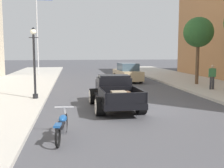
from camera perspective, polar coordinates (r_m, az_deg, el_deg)
The scene contains 8 objects.
ground_plane at distance 13.34m, azimuth 5.31°, elevation -5.05°, with size 140.00×140.00×0.00m, color #47474C.
hotrod_truck_black at distance 13.41m, azimuth 0.43°, elevation -1.69°, with size 2.29×4.98×1.58m.
motorcycle_parked at distance 8.81m, azimuth -10.24°, elevation -8.43°, with size 0.62×2.11×0.93m.
car_background_tan at distance 24.71m, azimuth 3.21°, elevation 2.26°, with size 2.10×4.41×1.65m.
pedestrian_sidewalk_right at distance 19.82m, azimuth 19.86°, elevation 1.65°, with size 0.53×0.22×1.65m.
street_lamp_near at distance 15.59m, azimuth -15.67°, elevation 5.28°, with size 0.50×0.32×3.85m.
flagpole at distance 30.99m, azimuth -14.70°, elevation 12.25°, with size 1.74×0.16×9.16m.
street_tree_second at distance 22.61m, azimuth 17.29°, elevation 10.01°, with size 2.29×2.29×5.14m.
Camera 1 is at (-3.08, -12.69, 2.75)m, focal length 44.59 mm.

